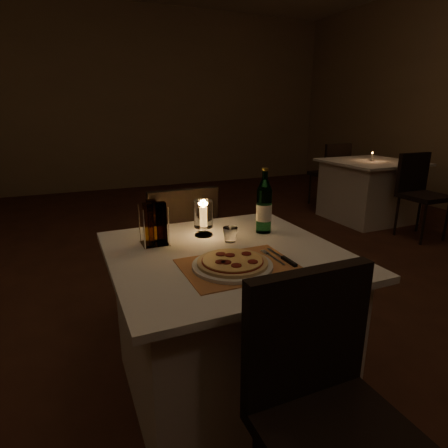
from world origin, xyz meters
name	(u,v)px	position (x,y,z in m)	size (l,w,h in m)	color
floor	(240,344)	(0.00, 0.00, -0.01)	(8.00, 10.00, 0.02)	#402014
wall_back	(110,100)	(0.00, 5.01, 1.50)	(8.00, 0.02, 3.00)	#866E4E
main_table	(226,324)	(-0.24, -0.33, 0.37)	(1.00, 1.00, 0.74)	white
chair_near	(324,394)	(-0.24, -1.04, 0.55)	(0.42, 0.42, 0.90)	black
chair_far	(180,242)	(-0.24, 0.39, 0.55)	(0.42, 0.42, 0.90)	black
placemat	(239,266)	(-0.26, -0.51, 0.74)	(0.45, 0.34, 0.00)	#C07642
plate	(232,265)	(-0.29, -0.51, 0.75)	(0.32, 0.32, 0.01)	white
pizza	(232,262)	(-0.29, -0.51, 0.77)	(0.28, 0.28, 0.02)	#D8B77F
fork	(271,256)	(-0.09, -0.47, 0.75)	(0.02, 0.18, 0.00)	silver
knife	(286,259)	(-0.06, -0.53, 0.75)	(0.02, 0.22, 0.01)	black
tumbler	(230,235)	(-0.17, -0.22, 0.77)	(0.07, 0.07, 0.07)	white
water_bottle	(264,207)	(0.05, -0.15, 0.87)	(0.08, 0.08, 0.33)	#549C6A
hurricane_candle	(203,215)	(-0.25, -0.08, 0.84)	(0.09, 0.09, 0.18)	white
cruet_caddy	(154,225)	(-0.50, -0.13, 0.84)	(0.12, 0.12, 0.21)	white
neighbor_table_right	(368,190)	(2.63, 1.77, 0.37)	(1.00, 1.00, 0.74)	white
neighbor_chair_ra	(419,187)	(2.63, 1.05, 0.55)	(0.42, 0.42, 0.90)	black
neighbor_chair_rb	(332,168)	(2.63, 2.48, 0.55)	(0.42, 0.42, 0.90)	black
neighbor_candle_right	(372,157)	(2.63, 1.77, 0.79)	(0.03, 0.03, 0.11)	white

